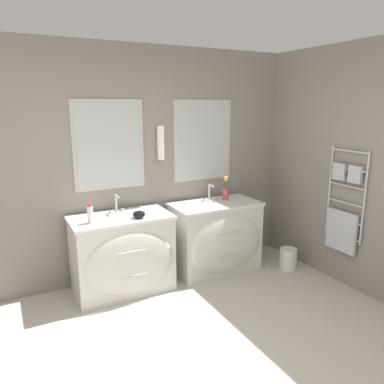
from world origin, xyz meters
name	(u,v)px	position (x,y,z in m)	size (l,w,h in m)	color
wall_back	(114,166)	(0.02, 2.12, 1.31)	(6.00, 0.16, 2.60)	gray
wall_right	(343,168)	(2.23, 0.94, 1.29)	(0.13, 4.14, 2.60)	gray
vanity_left	(123,254)	(-0.04, 1.74, 0.42)	(1.04, 0.63, 0.83)	silver
vanity_right	(216,237)	(1.11, 1.74, 0.42)	(1.04, 0.63, 0.83)	silver
faucet_left	(116,204)	(-0.04, 1.91, 0.93)	(0.17, 0.13, 0.20)	silver
faucet_right	(210,193)	(1.11, 1.91, 0.93)	(0.17, 0.13, 0.20)	silver
toiletry_bottle	(90,214)	(-0.37, 1.69, 0.92)	(0.06, 0.06, 0.20)	silver
amenity_bowl	(139,214)	(0.11, 1.63, 0.87)	(0.13, 0.13, 0.08)	black
flower_vase	(226,190)	(1.30, 1.85, 0.95)	(0.07, 0.07, 0.30)	#CC4C51
waste_bin	(288,258)	(1.90, 1.36, 0.14)	(0.21, 0.21, 0.26)	silver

